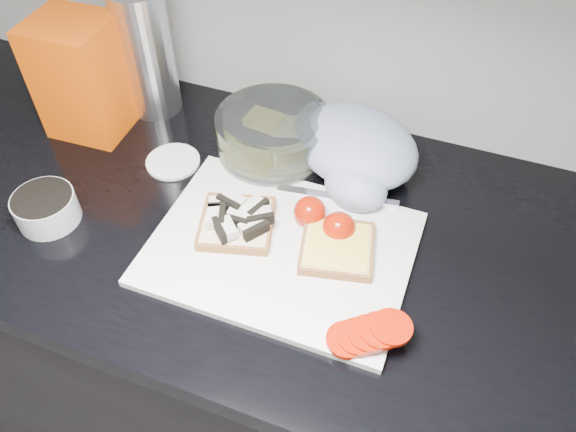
# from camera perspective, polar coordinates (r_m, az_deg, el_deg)

# --- Properties ---
(base_cabinet) EXTENTS (3.50, 0.60, 0.86)m
(base_cabinet) POSITION_cam_1_polar(r_m,az_deg,el_deg) (1.34, -5.01, -12.83)
(base_cabinet) COLOR black
(base_cabinet) RESTS_ON ground
(countertop) EXTENTS (3.50, 0.64, 0.04)m
(countertop) POSITION_cam_1_polar(r_m,az_deg,el_deg) (0.97, -6.71, 0.41)
(countertop) COLOR black
(countertop) RESTS_ON base_cabinet
(cutting_board) EXTENTS (0.40, 0.30, 0.01)m
(cutting_board) POSITION_cam_1_polar(r_m,az_deg,el_deg) (0.88, -0.70, -3.28)
(cutting_board) COLOR white
(cutting_board) RESTS_ON countertop
(bread_left) EXTENTS (0.15, 0.15, 0.04)m
(bread_left) POSITION_cam_1_polar(r_m,az_deg,el_deg) (0.90, -5.21, -0.49)
(bread_left) COLOR beige
(bread_left) RESTS_ON cutting_board
(bread_right) EXTENTS (0.14, 0.14, 0.02)m
(bread_right) POSITION_cam_1_polar(r_m,az_deg,el_deg) (0.87, 5.01, -3.25)
(bread_right) COLOR beige
(bread_right) RESTS_ON cutting_board
(tomato_slices) EXTENTS (0.12, 0.10, 0.02)m
(tomato_slices) POSITION_cam_1_polar(r_m,az_deg,el_deg) (0.78, 8.23, -11.73)
(tomato_slices) COLOR #B21804
(tomato_slices) RESTS_ON cutting_board
(knife) EXTENTS (0.21, 0.04, 0.01)m
(knife) POSITION_cam_1_polar(r_m,az_deg,el_deg) (0.95, 6.60, 1.78)
(knife) COLOR silver
(knife) RESTS_ON cutting_board
(seed_tub) EXTENTS (0.10, 0.10, 0.05)m
(seed_tub) POSITION_cam_1_polar(r_m,az_deg,el_deg) (0.99, -23.40, 0.85)
(seed_tub) COLOR #B1B6B6
(seed_tub) RESTS_ON countertop
(tub_lid) EXTENTS (0.13, 0.13, 0.01)m
(tub_lid) POSITION_cam_1_polar(r_m,az_deg,el_deg) (1.05, -11.60, 5.44)
(tub_lid) COLOR white
(tub_lid) RESTS_ON countertop
(glass_bowl) EXTENTS (0.20, 0.20, 0.08)m
(glass_bowl) POSITION_cam_1_polar(r_m,az_deg,el_deg) (1.02, -1.52, 8.14)
(glass_bowl) COLOR silver
(glass_bowl) RESTS_ON countertop
(bread_bag) EXTENTS (0.14, 0.13, 0.22)m
(bread_bag) POSITION_cam_1_polar(r_m,az_deg,el_deg) (1.11, -20.17, 13.12)
(bread_bag) COLOR #FF5504
(bread_bag) RESTS_ON countertop
(steel_canister) EXTENTS (0.10, 0.10, 0.24)m
(steel_canister) POSITION_cam_1_polar(r_m,az_deg,el_deg) (1.12, -14.23, 15.78)
(steel_canister) COLOR silver
(steel_canister) RESTS_ON countertop
(grocery_bag) EXTENTS (0.29, 0.28, 0.10)m
(grocery_bag) POSITION_cam_1_polar(r_m,az_deg,el_deg) (0.98, 6.86, 6.62)
(grocery_bag) COLOR #A0A9C5
(grocery_bag) RESTS_ON countertop
(whole_tomatoes) EXTENTS (0.11, 0.07, 0.05)m
(whole_tomatoes) POSITION_cam_1_polar(r_m,az_deg,el_deg) (0.89, 3.69, -0.41)
(whole_tomatoes) COLOR #B21804
(whole_tomatoes) RESTS_ON countertop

